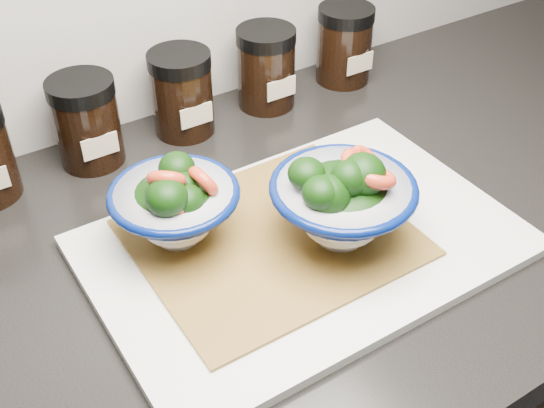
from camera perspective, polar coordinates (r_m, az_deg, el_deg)
countertop at (r=0.82m, az=6.24°, el=-0.76°), size 3.50×0.60×0.04m
cutting_board at (r=0.74m, az=2.69°, el=-3.35°), size 0.45×0.30×0.01m
bamboo_mat at (r=0.73m, az=-0.00°, el=-2.80°), size 0.28×0.24×0.00m
bowl_left at (r=0.71m, az=-8.06°, el=-0.09°), size 0.14×0.14×0.10m
bowl_right at (r=0.70m, az=5.92°, el=0.30°), size 0.15×0.15×0.11m
spice_jar_b at (r=0.87m, az=-15.25°, el=6.65°), size 0.08×0.08×0.11m
spice_jar_c at (r=0.91m, az=-7.54°, el=9.18°), size 0.08×0.08×0.11m
spice_jar_d at (r=0.96m, az=-0.49°, el=11.32°), size 0.08×0.08×0.11m
spice_jar_e at (r=1.03m, az=6.07°, el=13.14°), size 0.08×0.08×0.11m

